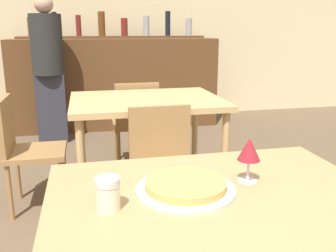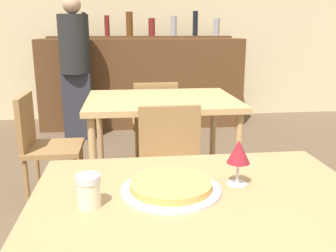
# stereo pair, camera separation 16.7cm
# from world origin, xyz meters

# --- Properties ---
(wall_back) EXTENTS (8.00, 0.05, 2.80)m
(wall_back) POSITION_xyz_m (0.00, 4.38, 1.40)
(wall_back) COLOR beige
(wall_back) RESTS_ON ground_plane
(dining_table_near) EXTENTS (1.09, 0.86, 0.74)m
(dining_table_near) POSITION_xyz_m (0.00, 0.00, 0.66)
(dining_table_near) COLOR #A87F51
(dining_table_near) RESTS_ON ground_plane
(dining_table_far) EXTENTS (1.08, 0.85, 0.77)m
(dining_table_far) POSITION_xyz_m (0.03, 1.62, 0.69)
(dining_table_far) COLOR tan
(dining_table_far) RESTS_ON ground_plane
(bar_counter) EXTENTS (2.60, 0.56, 1.14)m
(bar_counter) POSITION_xyz_m (0.00, 3.87, 0.57)
(bar_counter) COLOR brown
(bar_counter) RESTS_ON ground_plane
(bar_back_shelf) EXTENTS (2.39, 0.24, 0.35)m
(bar_back_shelf) POSITION_xyz_m (0.03, 4.01, 1.21)
(bar_back_shelf) COLOR brown
(bar_back_shelf) RESTS_ON bar_counter
(chair_far_side_front) EXTENTS (0.40, 0.40, 0.81)m
(chair_far_side_front) POSITION_xyz_m (0.03, 1.03, 0.47)
(chair_far_side_front) COLOR olive
(chair_far_side_front) RESTS_ON ground_plane
(chair_far_side_back) EXTENTS (0.40, 0.40, 0.81)m
(chair_far_side_back) POSITION_xyz_m (0.03, 2.22, 0.47)
(chair_far_side_back) COLOR olive
(chair_far_side_back) RESTS_ON ground_plane
(chair_far_side_left) EXTENTS (0.40, 0.40, 0.81)m
(chair_far_side_left) POSITION_xyz_m (-0.83, 1.62, 0.47)
(chair_far_side_left) COLOR olive
(chair_far_side_left) RESTS_ON ground_plane
(pizza_tray) EXTENTS (0.33, 0.33, 0.04)m
(pizza_tray) POSITION_xyz_m (-0.09, 0.08, 0.76)
(pizza_tray) COLOR silver
(pizza_tray) RESTS_ON dining_table_near
(cheese_shaker) EXTENTS (0.08, 0.08, 0.10)m
(cheese_shaker) POSITION_xyz_m (-0.35, 0.00, 0.79)
(cheese_shaker) COLOR beige
(cheese_shaker) RESTS_ON dining_table_near
(person_standing) EXTENTS (0.34, 0.34, 1.61)m
(person_standing) POSITION_xyz_m (-0.78, 3.29, 0.87)
(person_standing) COLOR #2D2D38
(person_standing) RESTS_ON ground_plane
(wine_glass) EXTENTS (0.08, 0.08, 0.16)m
(wine_glass) POSITION_xyz_m (0.14, 0.11, 0.85)
(wine_glass) COLOR silver
(wine_glass) RESTS_ON dining_table_near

